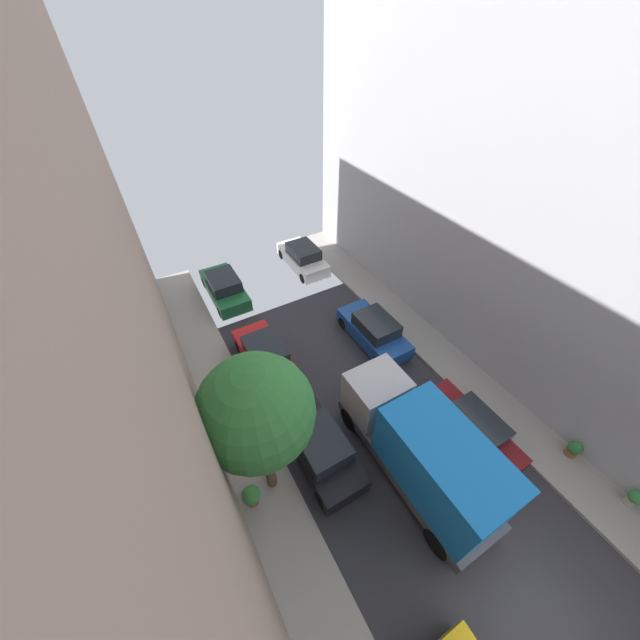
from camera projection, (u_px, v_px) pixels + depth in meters
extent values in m
plane|color=#2D2D33|center=(528.00, 624.00, 9.75)|extent=(32.00, 32.00, 0.00)
cube|color=gray|center=(626.00, 525.00, 11.50)|extent=(2.00, 44.00, 0.15)
cube|color=black|center=(319.00, 448.00, 12.97)|extent=(1.76, 4.20, 0.76)
cube|color=#1E2328|center=(321.00, 442.00, 12.40)|extent=(1.56, 2.10, 0.64)
cylinder|color=black|center=(283.00, 428.00, 13.83)|extent=(0.22, 0.64, 0.64)
cylinder|color=black|center=(317.00, 411.00, 14.39)|extent=(0.22, 0.64, 0.64)
cylinder|color=black|center=(322.00, 499.00, 11.87)|extent=(0.22, 0.64, 0.64)
cylinder|color=black|center=(359.00, 476.00, 12.43)|extent=(0.22, 0.64, 0.64)
cube|color=red|center=(265.00, 358.00, 16.21)|extent=(1.76, 4.20, 0.76)
cube|color=#1E2328|center=(265.00, 350.00, 15.64)|extent=(1.56, 2.10, 0.64)
cylinder|color=black|center=(239.00, 346.00, 17.07)|extent=(0.22, 0.64, 0.64)
cylinder|color=black|center=(268.00, 335.00, 17.63)|extent=(0.22, 0.64, 0.64)
cylinder|color=black|center=(264.00, 391.00, 15.11)|extent=(0.22, 0.64, 0.64)
cylinder|color=black|center=(295.00, 377.00, 15.67)|extent=(0.22, 0.64, 0.64)
cube|color=#1E6638|center=(225.00, 290.00, 19.97)|extent=(1.76, 4.20, 0.76)
cube|color=#1E2328|center=(223.00, 281.00, 19.40)|extent=(1.56, 2.10, 0.64)
cylinder|color=black|center=(205.00, 283.00, 20.83)|extent=(0.22, 0.64, 0.64)
cylinder|color=black|center=(230.00, 275.00, 21.39)|extent=(0.22, 0.64, 0.64)
cylinder|color=black|center=(221.00, 313.00, 18.87)|extent=(0.22, 0.64, 0.64)
cylinder|color=black|center=(248.00, 303.00, 19.43)|extent=(0.22, 0.64, 0.64)
cube|color=maroon|center=(467.00, 431.00, 13.49)|extent=(1.76, 4.20, 0.76)
cube|color=#1E2328|center=(476.00, 424.00, 12.92)|extent=(1.56, 2.10, 0.64)
cylinder|color=black|center=(424.00, 412.00, 14.34)|extent=(0.22, 0.64, 0.64)
cylinder|color=black|center=(451.00, 397.00, 14.91)|extent=(0.22, 0.64, 0.64)
cylinder|color=black|center=(483.00, 478.00, 12.39)|extent=(0.22, 0.64, 0.64)
cylinder|color=black|center=(512.00, 457.00, 12.95)|extent=(0.22, 0.64, 0.64)
cube|color=#194799|center=(373.00, 333.00, 17.42)|extent=(1.76, 4.20, 0.76)
cube|color=#1E2328|center=(376.00, 324.00, 16.85)|extent=(1.56, 2.10, 0.64)
cylinder|color=black|center=(343.00, 323.00, 18.28)|extent=(0.22, 0.64, 0.64)
cylinder|color=black|center=(367.00, 313.00, 18.84)|extent=(0.22, 0.64, 0.64)
cylinder|color=black|center=(379.00, 362.00, 16.32)|extent=(0.22, 0.64, 0.64)
cylinder|color=black|center=(404.00, 350.00, 16.88)|extent=(0.22, 0.64, 0.64)
cube|color=white|center=(303.00, 259.00, 22.28)|extent=(1.76, 4.20, 0.76)
cube|color=#1E2328|center=(303.00, 251.00, 21.71)|extent=(1.56, 2.10, 0.64)
cylinder|color=black|center=(282.00, 254.00, 23.14)|extent=(0.22, 0.64, 0.64)
cylinder|color=black|center=(302.00, 248.00, 23.70)|extent=(0.22, 0.64, 0.64)
cylinder|color=black|center=(303.00, 278.00, 21.18)|extent=(0.22, 0.64, 0.64)
cylinder|color=black|center=(325.00, 271.00, 21.74)|extent=(0.22, 0.64, 0.64)
cube|color=#4C4C51|center=(412.00, 459.00, 12.49)|extent=(2.20, 6.60, 0.50)
cube|color=#B7B7BC|center=(376.00, 393.00, 13.25)|extent=(2.10, 1.80, 1.70)
cube|color=blue|center=(442.00, 465.00, 10.86)|extent=(2.24, 4.20, 2.40)
cylinder|color=black|center=(350.00, 419.00, 13.95)|extent=(0.30, 0.96, 0.96)
cylinder|color=black|center=(388.00, 398.00, 14.66)|extent=(0.30, 0.96, 0.96)
cylinder|color=black|center=(438.00, 542.00, 10.79)|extent=(0.30, 0.96, 0.96)
cylinder|color=black|center=(481.00, 509.00, 11.50)|extent=(0.30, 0.96, 0.96)
cylinder|color=brown|center=(268.00, 461.00, 11.24)|extent=(0.35, 0.35, 3.49)
sphere|color=#2D7233|center=(256.00, 411.00, 9.21)|extent=(3.25, 3.25, 3.25)
cylinder|color=brown|center=(224.00, 431.00, 13.67)|extent=(0.36, 0.36, 0.45)
sphere|color=#38843D|center=(222.00, 426.00, 13.38)|extent=(0.49, 0.49, 0.49)
cylinder|color=brown|center=(253.00, 500.00, 11.85)|extent=(0.40, 0.40, 0.34)
sphere|color=#38843D|center=(251.00, 495.00, 11.56)|extent=(0.63, 0.63, 0.63)
cylinder|color=brown|center=(571.00, 452.00, 13.12)|extent=(0.41, 0.41, 0.29)
sphere|color=#2D7233|center=(575.00, 448.00, 12.89)|extent=(0.49, 0.49, 0.49)
cylinder|color=#B2A899|center=(630.00, 501.00, 11.83)|extent=(0.32, 0.32, 0.33)
sphere|color=#38843D|center=(636.00, 497.00, 11.59)|extent=(0.47, 0.47, 0.47)
cylinder|color=#333338|center=(261.00, 431.00, 10.91)|extent=(0.16, 0.16, 5.52)
sphere|color=white|center=(248.00, 373.00, 8.87)|extent=(0.44, 0.44, 0.44)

